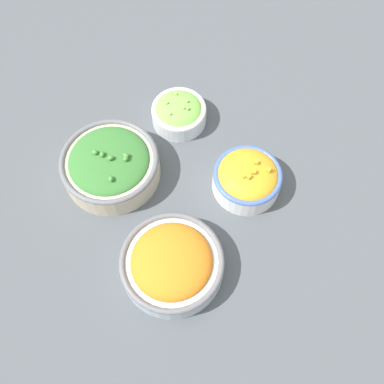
{
  "coord_description": "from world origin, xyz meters",
  "views": [
    {
      "loc": [
        0.33,
        -0.22,
        0.81
      ],
      "look_at": [
        0.0,
        0.0,
        0.03
      ],
      "focal_mm": 40.0,
      "sensor_mm": 36.0,
      "label": 1
    }
  ],
  "objects_px": {
    "bowl_carrots": "(172,263)",
    "bowl_broccoli": "(110,164)",
    "bowl_lettuce": "(179,112)",
    "bowl_squash": "(247,178)"
  },
  "relations": [
    {
      "from": "bowl_lettuce",
      "to": "bowl_broccoli",
      "type": "bearing_deg",
      "value": -78.05
    },
    {
      "from": "bowl_lettuce",
      "to": "bowl_squash",
      "type": "bearing_deg",
      "value": 6.78
    },
    {
      "from": "bowl_squash",
      "to": "bowl_broccoli",
      "type": "relative_size",
      "value": 0.69
    },
    {
      "from": "bowl_broccoli",
      "to": "bowl_lettuce",
      "type": "height_order",
      "value": "bowl_broccoli"
    },
    {
      "from": "bowl_carrots",
      "to": "bowl_broccoli",
      "type": "height_order",
      "value": "bowl_broccoli"
    },
    {
      "from": "bowl_carrots",
      "to": "bowl_squash",
      "type": "xyz_separation_m",
      "value": [
        -0.07,
        0.23,
        0.0
      ]
    },
    {
      "from": "bowl_squash",
      "to": "bowl_broccoli",
      "type": "height_order",
      "value": "bowl_broccoli"
    },
    {
      "from": "bowl_carrots",
      "to": "bowl_lettuce",
      "type": "relative_size",
      "value": 1.6
    },
    {
      "from": "bowl_squash",
      "to": "bowl_carrots",
      "type": "bearing_deg",
      "value": -72.89
    },
    {
      "from": "bowl_squash",
      "to": "bowl_broccoli",
      "type": "xyz_separation_m",
      "value": [
        -0.18,
        -0.22,
        0.0
      ]
    }
  ]
}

